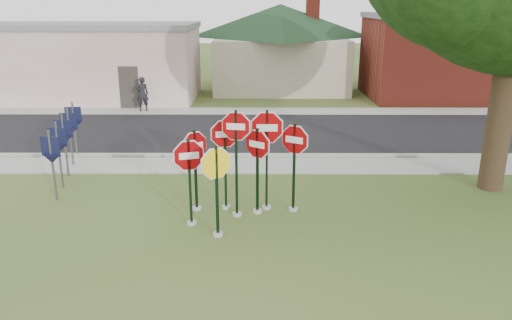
{
  "coord_description": "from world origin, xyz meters",
  "views": [
    {
      "loc": [
        0.62,
        -10.41,
        5.23
      ],
      "look_at": [
        0.56,
        2.0,
        1.33
      ],
      "focal_mm": 35.0,
      "sensor_mm": 36.0,
      "label": 1
    }
  ],
  "objects_px": {
    "stop_sign_center": "(236,149)",
    "stop_sign_left": "(189,171)",
    "stop_sign_yellow": "(217,180)",
    "pedestrian": "(142,94)"
  },
  "relations": [
    {
      "from": "stop_sign_left",
      "to": "pedestrian",
      "type": "bearing_deg",
      "value": 107.21
    },
    {
      "from": "stop_sign_left",
      "to": "pedestrian",
      "type": "distance_m",
      "value": 14.04
    },
    {
      "from": "stop_sign_center",
      "to": "stop_sign_yellow",
      "type": "distance_m",
      "value": 1.3
    },
    {
      "from": "stop_sign_yellow",
      "to": "pedestrian",
      "type": "height_order",
      "value": "stop_sign_yellow"
    },
    {
      "from": "stop_sign_yellow",
      "to": "pedestrian",
      "type": "relative_size",
      "value": 1.35
    },
    {
      "from": "stop_sign_yellow",
      "to": "stop_sign_left",
      "type": "relative_size",
      "value": 1.0
    },
    {
      "from": "stop_sign_yellow",
      "to": "pedestrian",
      "type": "distance_m",
      "value": 14.86
    },
    {
      "from": "stop_sign_center",
      "to": "stop_sign_left",
      "type": "height_order",
      "value": "stop_sign_center"
    },
    {
      "from": "stop_sign_yellow",
      "to": "stop_sign_left",
      "type": "distance_m",
      "value": 0.94
    },
    {
      "from": "stop_sign_yellow",
      "to": "pedestrian",
      "type": "bearing_deg",
      "value": 109.08
    }
  ]
}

